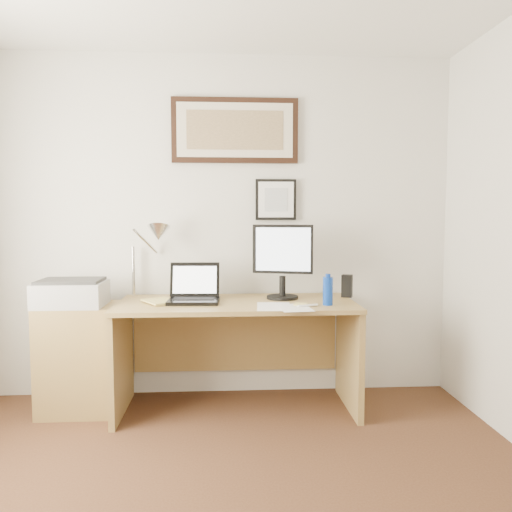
{
  "coord_description": "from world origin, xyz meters",
  "views": [
    {
      "loc": [
        0.08,
        -1.71,
        1.33
      ],
      "look_at": [
        0.27,
        1.43,
        1.08
      ],
      "focal_mm": 35.0,
      "sensor_mm": 36.0,
      "label": 1
    }
  ],
  "objects": [
    {
      "name": "picture_large",
      "position": [
        0.15,
        1.97,
        1.95
      ],
      "size": [
        0.92,
        0.04,
        0.47
      ],
      "color": "black",
      "rests_on": "wall_back"
    },
    {
      "name": "printer",
      "position": [
        -0.95,
        1.65,
        0.82
      ],
      "size": [
        0.44,
        0.34,
        0.18
      ],
      "color": "#ABABAE",
      "rests_on": "side_cabinet"
    },
    {
      "name": "picture_small",
      "position": [
        0.45,
        1.97,
        1.45
      ],
      "size": [
        0.3,
        0.03,
        0.3
      ],
      "color": "black",
      "rests_on": "wall_back"
    },
    {
      "name": "wall_back",
      "position": [
        0.0,
        2.0,
        1.25
      ],
      "size": [
        3.5,
        0.02,
        2.5
      ],
      "primitive_type": "cube",
      "color": "silver",
      "rests_on": "ground"
    },
    {
      "name": "desk_lamp",
      "position": [
        -0.41,
        1.81,
        1.19
      ],
      "size": [
        0.29,
        0.27,
        0.53
      ],
      "color": "silver",
      "rests_on": "desk"
    },
    {
      "name": "paper_sheet_a",
      "position": [
        0.38,
        1.43,
        0.75
      ],
      "size": [
        0.23,
        0.32,
        0.0
      ],
      "primitive_type": "cube",
      "rotation": [
        0.0,
        0.0,
        -0.07
      ],
      "color": "white",
      "rests_on": "desk"
    },
    {
      "name": "laptop",
      "position": [
        -0.14,
        1.65,
        0.81
      ],
      "size": [
        0.35,
        0.31,
        0.26
      ],
      "color": "black",
      "rests_on": "desk"
    },
    {
      "name": "book",
      "position": [
        -0.44,
        1.57,
        0.76
      ],
      "size": [
        0.28,
        0.3,
        0.02
      ],
      "primitive_type": "imported",
      "rotation": [
        0.0,
        0.0,
        0.57
      ],
      "color": "tan",
      "rests_on": "desk"
    },
    {
      "name": "bottle_cap",
      "position": [
        0.74,
        1.47,
        0.94
      ],
      "size": [
        0.03,
        0.03,
        0.02
      ],
      "primitive_type": "cylinder",
      "color": "#0B329B",
      "rests_on": "water_bottle"
    },
    {
      "name": "speaker",
      "position": [
        0.94,
        1.78,
        0.83
      ],
      "size": [
        0.09,
        0.09,
        0.16
      ],
      "primitive_type": "cube",
      "rotation": [
        0.0,
        0.0,
        -0.43
      ],
      "color": "black",
      "rests_on": "desk"
    },
    {
      "name": "sticky_pad",
      "position": [
        0.56,
        1.47,
        0.76
      ],
      "size": [
        0.1,
        0.1,
        0.01
      ],
      "primitive_type": "cube",
      "rotation": [
        0.0,
        0.0,
        -0.34
      ],
      "color": "#DECB69",
      "rests_on": "desk"
    },
    {
      "name": "water_bottle",
      "position": [
        0.74,
        1.47,
        0.84
      ],
      "size": [
        0.06,
        0.06,
        0.18
      ],
      "primitive_type": "cylinder",
      "color": "#0B329B",
      "rests_on": "desk"
    },
    {
      "name": "side_cabinet",
      "position": [
        -0.92,
        1.68,
        0.36
      ],
      "size": [
        0.5,
        0.4,
        0.73
      ],
      "primitive_type": "cube",
      "color": "olive",
      "rests_on": "floor"
    },
    {
      "name": "paper_sheet_b",
      "position": [
        0.51,
        1.37,
        0.75
      ],
      "size": [
        0.22,
        0.29,
        0.0
      ],
      "primitive_type": "cube",
      "rotation": [
        0.0,
        0.0,
        0.09
      ],
      "color": "white",
      "rests_on": "desk"
    },
    {
      "name": "desk",
      "position": [
        0.15,
        1.72,
        0.51
      ],
      "size": [
        1.6,
        0.7,
        0.75
      ],
      "color": "olive",
      "rests_on": "floor"
    },
    {
      "name": "marker_pen",
      "position": [
        0.6,
        1.41,
        0.76
      ],
      "size": [
        0.14,
        0.06,
        0.02
      ],
      "primitive_type": "cylinder",
      "rotation": [
        0.0,
        1.57,
        0.35
      ],
      "color": "white",
      "rests_on": "desk"
    },
    {
      "name": "lcd_monitor",
      "position": [
        0.47,
        1.73,
        1.04
      ],
      "size": [
        0.41,
        0.22,
        0.52
      ],
      "color": "black",
      "rests_on": "desk"
    }
  ]
}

